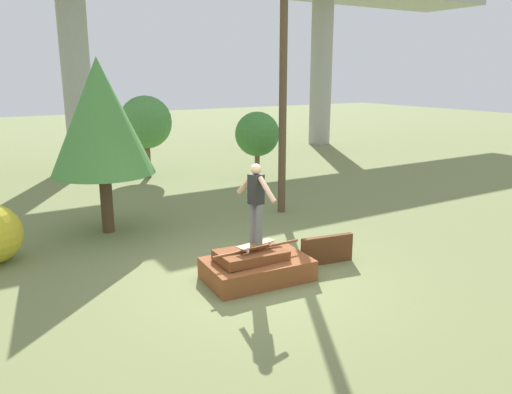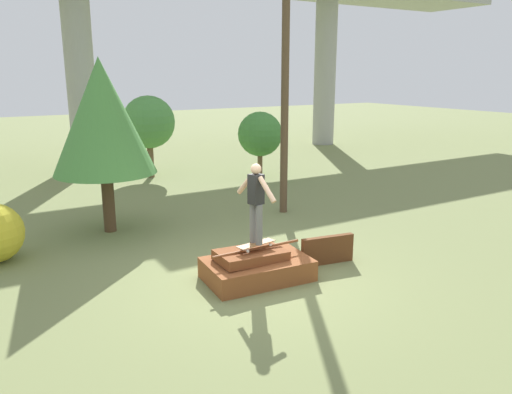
# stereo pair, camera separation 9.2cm
# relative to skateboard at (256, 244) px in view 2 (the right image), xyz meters

# --- Properties ---
(ground_plane) EXTENTS (80.00, 80.00, 0.00)m
(ground_plane) POSITION_rel_skateboard_xyz_m (0.04, 0.02, -0.68)
(ground_plane) COLOR olive
(scrap_pile) EXTENTS (1.95, 1.31, 0.61)m
(scrap_pile) POSITION_rel_skateboard_xyz_m (0.02, 0.03, -0.45)
(scrap_pile) COLOR brown
(scrap_pile) RESTS_ON ground_plane
(scrap_plank_loose) EXTENTS (1.11, 0.29, 0.56)m
(scrap_plank_loose) POSITION_rel_skateboard_xyz_m (1.61, -0.03, -0.41)
(scrap_plank_loose) COLOR #5B3319
(scrap_plank_loose) RESTS_ON ground_plane
(skateboard) EXTENTS (0.78, 0.32, 0.09)m
(skateboard) POSITION_rel_skateboard_xyz_m (0.00, 0.00, 0.00)
(skateboard) COLOR brown
(skateboard) RESTS_ON scrap_pile
(skater) EXTENTS (0.25, 1.00, 1.44)m
(skater) POSITION_rel_skateboard_xyz_m (0.00, -0.00, 0.83)
(skater) COLOR slate
(skater) RESTS_ON skateboard
(utility_pole) EXTENTS (1.30, 0.20, 8.84)m
(utility_pole) POSITION_rel_skateboard_xyz_m (2.97, 3.54, 3.86)
(utility_pole) COLOR brown
(utility_pole) RESTS_ON ground_plane
(tree_behind_left) EXTENTS (2.32, 2.32, 4.01)m
(tree_behind_left) POSITION_rel_skateboard_xyz_m (-1.50, 4.24, 2.00)
(tree_behind_left) COLOR #4C3823
(tree_behind_left) RESTS_ON ground_plane
(tree_behind_right) EXTENTS (1.85, 1.85, 2.89)m
(tree_behind_right) POSITION_rel_skateboard_xyz_m (1.45, 9.81, 1.27)
(tree_behind_right) COLOR brown
(tree_behind_right) RESTS_ON ground_plane
(tree_mid_back) EXTENTS (1.57, 1.57, 2.34)m
(tree_mid_back) POSITION_rel_skateboard_xyz_m (4.79, 7.76, 0.87)
(tree_mid_back) COLOR brown
(tree_mid_back) RESTS_ON ground_plane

